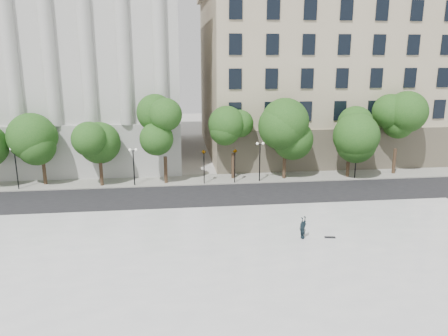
# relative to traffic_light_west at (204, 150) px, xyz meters

# --- Properties ---
(ground) EXTENTS (160.00, 160.00, 0.00)m
(ground) POSITION_rel_traffic_light_west_xyz_m (-0.26, -22.30, -3.75)
(ground) COLOR #B2AFA8
(ground) RESTS_ON ground
(plaza) EXTENTS (44.00, 22.00, 0.45)m
(plaza) POSITION_rel_traffic_light_west_xyz_m (-0.26, -19.30, -3.53)
(plaza) COLOR silver
(plaza) RESTS_ON ground
(street) EXTENTS (60.00, 8.00, 0.02)m
(street) POSITION_rel_traffic_light_west_xyz_m (-0.26, -4.30, -3.74)
(street) COLOR black
(street) RESTS_ON ground
(far_sidewalk) EXTENTS (60.00, 4.00, 0.12)m
(far_sidewalk) POSITION_rel_traffic_light_west_xyz_m (-0.26, 1.70, -3.69)
(far_sidewalk) COLOR #9A998E
(far_sidewalk) RESTS_ON ground
(building_west) EXTENTS (31.50, 27.65, 25.60)m
(building_west) POSITION_rel_traffic_light_west_xyz_m (-17.26, 16.27, 9.14)
(building_west) COLOR #B3B3AE
(building_west) RESTS_ON ground
(building_east) EXTENTS (36.00, 26.15, 23.00)m
(building_east) POSITION_rel_traffic_light_west_xyz_m (19.74, 16.61, 7.39)
(building_east) COLOR #B7A98C
(building_east) RESTS_ON ground
(traffic_light_west) EXTENTS (0.70, 1.91, 4.25)m
(traffic_light_west) POSITION_rel_traffic_light_west_xyz_m (0.00, 0.00, 0.00)
(traffic_light_west) COLOR black
(traffic_light_west) RESTS_ON ground
(traffic_light_east) EXTENTS (1.09, 1.96, 4.28)m
(traffic_light_east) POSITION_rel_traffic_light_west_xyz_m (3.23, 0.00, 0.03)
(traffic_light_east) COLOR black
(traffic_light_east) RESTS_ON ground
(person_lying) EXTENTS (1.34, 1.74, 0.45)m
(person_lying) POSITION_rel_traffic_light_west_xyz_m (5.91, -15.77, -3.08)
(person_lying) COLOR black
(person_lying) RESTS_ON plaza
(skateboard) EXTENTS (0.79, 0.32, 0.08)m
(skateboard) POSITION_rel_traffic_light_west_xyz_m (7.92, -15.87, -3.26)
(skateboard) COLOR black
(skateboard) RESTS_ON plaza
(street_trees) EXTENTS (47.52, 5.15, 7.96)m
(street_trees) POSITION_rel_traffic_light_west_xyz_m (1.06, 1.14, 1.52)
(street_trees) COLOR #382619
(street_trees) RESTS_ON ground
(lamp_posts) EXTENTS (36.22, 0.28, 4.39)m
(lamp_posts) POSITION_rel_traffic_light_west_xyz_m (-0.91, 0.30, -0.83)
(lamp_posts) COLOR black
(lamp_posts) RESTS_ON ground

